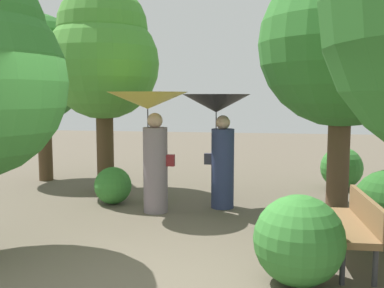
% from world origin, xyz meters
% --- Properties ---
extents(person_left, '(1.40, 1.40, 2.12)m').
position_xyz_m(person_left, '(-0.65, 3.18, 1.58)').
color(person_left, gray).
rests_on(person_left, ground).
extents(person_right, '(1.23, 1.23, 2.08)m').
position_xyz_m(person_right, '(0.49, 3.67, 1.51)').
color(person_right, navy).
rests_on(person_right, ground).
extents(park_bench, '(0.56, 1.52, 0.83)m').
position_xyz_m(park_bench, '(2.40, 1.26, 0.51)').
color(park_bench, '#38383D').
rests_on(park_bench, ground).
extents(tree_mid_left, '(2.00, 2.00, 3.96)m').
position_xyz_m(tree_mid_left, '(-3.92, 5.58, 2.69)').
color(tree_mid_left, '#4C3823').
rests_on(tree_mid_left, ground).
extents(tree_mid_right, '(2.98, 2.98, 4.96)m').
position_xyz_m(tree_mid_right, '(2.65, 4.07, 3.22)').
color(tree_mid_right, brown).
rests_on(tree_mid_right, ground).
extents(tree_far_back, '(2.35, 2.35, 4.39)m').
position_xyz_m(tree_far_back, '(-2.06, 4.70, 2.94)').
color(tree_far_back, '#4C3823').
rests_on(tree_far_back, ground).
extents(bush_path_right, '(0.71, 0.71, 0.71)m').
position_xyz_m(bush_path_right, '(-1.51, 3.60, 0.35)').
color(bush_path_right, '#387F33').
rests_on(bush_path_right, ground).
extents(bush_behind_bench, '(0.92, 0.92, 0.92)m').
position_xyz_m(bush_behind_bench, '(3.01, 5.78, 0.46)').
color(bush_behind_bench, '#387F33').
rests_on(bush_behind_bench, ground).
extents(bush_far_side, '(0.99, 0.99, 0.99)m').
position_xyz_m(bush_far_side, '(1.70, 0.52, 0.49)').
color(bush_far_side, '#387F33').
rests_on(bush_far_side, ground).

